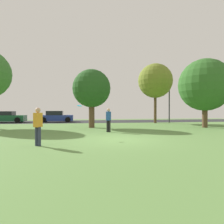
% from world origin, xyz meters
% --- Properties ---
extents(ground_plane, '(44.00, 44.00, 0.00)m').
position_xyz_m(ground_plane, '(0.00, 0.00, 0.00)').
color(ground_plane, '#5B8442').
extents(road_strip, '(44.00, 6.40, 0.01)m').
position_xyz_m(road_strip, '(0.00, 16.00, 0.00)').
color(road_strip, '#28282B').
rests_on(road_strip, ground_plane).
extents(maple_tree_near, '(4.47, 4.47, 5.91)m').
position_xyz_m(maple_tree_near, '(8.66, 5.77, 3.66)').
color(maple_tree_near, brown).
rests_on(maple_tree_near, ground_plane).
extents(oak_tree_left, '(3.91, 3.91, 6.79)m').
position_xyz_m(oak_tree_left, '(6.54, 11.90, 4.82)').
color(oak_tree_left, brown).
rests_on(oak_tree_left, ground_plane).
extents(birch_tree_lone, '(3.24, 3.24, 4.98)m').
position_xyz_m(birch_tree_lone, '(-0.99, 7.15, 3.32)').
color(birch_tree_lone, brown).
rests_on(birch_tree_lone, ground_plane).
extents(person_thrower, '(0.37, 0.39, 1.63)m').
position_xyz_m(person_thrower, '(-3.76, -1.24, 0.90)').
color(person_thrower, '#2D334C').
rests_on(person_thrower, ground_plane).
extents(person_catcher, '(0.37, 0.39, 1.63)m').
position_xyz_m(person_catcher, '(-0.05, 3.53, 0.89)').
color(person_catcher, black).
rests_on(person_catcher, ground_plane).
extents(frisbee_disc, '(0.37, 0.37, 0.08)m').
position_xyz_m(frisbee_disc, '(-2.01, 1.02, 1.76)').
color(frisbee_disc, '#2DB2E0').
extents(parked_car_green, '(4.19, 2.11, 1.34)m').
position_xyz_m(parked_car_green, '(-10.67, 15.75, 0.62)').
color(parked_car_green, '#195633').
rests_on(parked_car_green, ground_plane).
extents(parked_car_blue, '(4.06, 2.07, 1.38)m').
position_xyz_m(parked_car_blue, '(-4.89, 15.83, 0.63)').
color(parked_car_blue, '#233893').
rests_on(parked_car_blue, ground_plane).
extents(street_lamp_post, '(0.14, 0.14, 4.50)m').
position_xyz_m(street_lamp_post, '(8.38, 12.20, 2.25)').
color(street_lamp_post, '#2D2D33').
rests_on(street_lamp_post, ground_plane).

